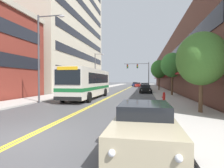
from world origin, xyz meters
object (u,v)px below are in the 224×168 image
Objects in this scene: traffic_signal_mast at (140,70)px; street_tree_right_mid at (172,65)px; car_champagne_parked_left_near at (97,88)px; car_charcoal_parked_right_mid at (145,86)px; city_bus at (89,82)px; street_lamp_left_far at (96,69)px; car_red_moving_lead at (138,85)px; car_black_parked_right_far at (146,89)px; car_dark_grey_parked_right_end at (145,87)px; street_lamp_left_near at (42,50)px; street_tree_right_far at (159,69)px; street_tree_right_near at (201,59)px; car_navy_moving_second at (135,84)px; car_beige_parked_right_foreground at (144,124)px; fire_hydrant at (164,97)px.

street_tree_right_mid is (4.66, -17.43, -0.43)m from traffic_signal_mast.
car_charcoal_parked_right_mid reaches higher than car_champagne_parked_left_near.
city_bus is at bearing -103.35° from traffic_signal_mast.
car_champagne_parked_left_near is 14.38m from street_tree_right_mid.
traffic_signal_mast is 11.88m from street_lamp_left_far.
car_red_moving_lead reaches higher than car_charcoal_parked_right_mid.
car_champagne_parked_left_near is at bearing 170.88° from car_black_parked_right_far.
car_dark_grey_parked_right_end is 24.03m from street_lamp_left_near.
car_charcoal_parked_right_mid is 16.29m from street_lamp_left_far.
street_tree_right_far is (4.89, -18.36, 3.64)m from car_red_moving_lead.
car_dark_grey_parked_right_end is 6.69m from traffic_signal_mast.
car_red_moving_lead is 0.57× the size of street_lamp_left_far.
street_tree_right_near is at bearing -58.72° from car_champagne_parked_left_near.
city_bus is 42.02m from car_navy_moving_second.
car_black_parked_right_far is at bearing -19.62° from street_lamp_left_far.
street_tree_right_mid reaches higher than car_dark_grey_parked_right_end.
car_dark_grey_parked_right_end is at bearing 90.64° from car_black_parked_right_far.
car_black_parked_right_far is (0.18, -16.23, -0.02)m from car_charcoal_parked_right_mid.
car_navy_moving_second is at bearing 101.87° from car_charcoal_parked_right_mid.
street_lamp_left_far is at bearing 102.02° from city_bus.
city_bus is 2.33× the size of car_charcoal_parked_right_mid.
car_black_parked_right_far is (0.18, 23.78, -0.00)m from car_beige_parked_right_foreground.
city_bus is 1.75× the size of traffic_signal_mast.
car_navy_moving_second is 47.25m from street_lamp_left_near.
city_bus is 12.33m from car_black_parked_right_far.
street_lamp_left_far reaches higher than fire_hydrant.
car_dark_grey_parked_right_end reaches higher than car_charcoal_parked_right_mid.
street_lamp_left_far is at bearing 108.91° from car_beige_parked_right_foreground.
street_lamp_left_far is (-2.93, 13.75, 2.50)m from city_bus.
car_charcoal_parked_right_mid is 9.63m from car_dark_grey_parked_right_end.
street_lamp_left_near reaches higher than street_lamp_left_far.
street_lamp_left_far is at bearing -125.91° from car_charcoal_parked_right_mid.
car_dark_grey_parked_right_end is 0.81× the size of street_tree_right_far.
car_dark_grey_parked_right_end is 13.02m from street_tree_right_mid.
car_red_moving_lead is 0.52× the size of street_lamp_left_near.
fire_hydrant is at bearing -22.72° from city_bus.
car_black_parked_right_far is (8.73, -1.40, 0.03)m from car_champagne_parked_left_near.
car_charcoal_parked_right_mid is 5.87m from traffic_signal_mast.
street_lamp_left_far is 1.31× the size of street_tree_right_mid.
fire_hydrant is at bearing -83.81° from car_navy_moving_second.
car_navy_moving_second is 0.83× the size of street_tree_right_mid.
car_charcoal_parked_right_mid is 1.14× the size of car_red_moving_lead.
street_tree_right_far is (3.93, -5.57, -0.23)m from traffic_signal_mast.
car_dark_grey_parked_right_end is 0.60× the size of street_lamp_left_near.
fire_hydrant is at bearing -85.54° from car_dark_grey_parked_right_end.
street_lamp_left_far reaches higher than city_bus.
street_lamp_left_near is 8.76× the size of fire_hydrant.
city_bus reaches higher than car_dark_grey_parked_right_end.
car_black_parked_right_far is 10.74m from street_lamp_left_far.
car_black_parked_right_far is at bearing -83.99° from traffic_signal_mast.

